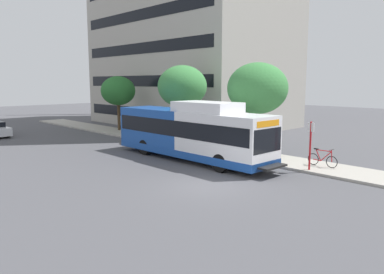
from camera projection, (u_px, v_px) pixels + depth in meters
ground_plane at (115, 160)px, 23.16m from camera, size 120.00×120.00×0.00m
sidewalk_curb at (216, 149)px, 26.48m from camera, size 3.00×56.00×0.14m
transit_bus at (191, 133)px, 23.10m from camera, size 2.58×12.25×3.65m
bus_stop_sign_pole at (310, 142)px, 19.82m from camera, size 0.10×0.36×2.60m
bicycle_parked at (322, 159)px, 20.76m from camera, size 0.52×1.76×1.02m
street_tree_near_stop at (257, 89)px, 24.14m from camera, size 3.91×3.91×5.92m
street_tree_mid_block at (182, 86)px, 29.45m from camera, size 3.89×3.89×5.98m
street_tree_far_block at (118, 91)px, 36.24m from camera, size 3.32×3.32×5.24m
lattice_comm_tower at (119, 51)px, 55.71m from camera, size 1.10×1.10×28.18m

